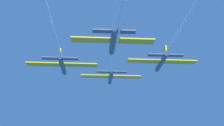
# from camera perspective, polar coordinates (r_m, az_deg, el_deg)

# --- Properties ---
(jet_lead) EXTENTS (19.45, 55.46, 3.22)m
(jet_lead) POSITION_cam_1_polar(r_m,az_deg,el_deg) (75.89, 0.35, 0.64)
(jet_lead) COLOR #4C5660
(jet_left_wing) EXTENTS (19.45, 60.46, 3.22)m
(jet_left_wing) POSITION_cam_1_polar(r_m,az_deg,el_deg) (61.51, -12.05, 5.27)
(jet_left_wing) COLOR #4C5660
(jet_right_wing) EXTENTS (19.45, 58.24, 3.22)m
(jet_right_wing) POSITION_cam_1_polar(r_m,az_deg,el_deg) (64.70, 13.52, 5.46)
(jet_right_wing) COLOR #4C5660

